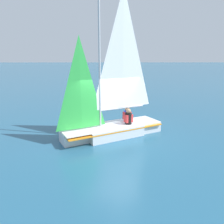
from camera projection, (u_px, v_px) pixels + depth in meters
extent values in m
plane|color=#235675|center=(112.00, 135.00, 9.67)|extent=(260.00, 260.00, 0.00)
cube|color=silver|center=(112.00, 130.00, 9.61)|extent=(2.40, 2.84, 0.46)
cube|color=silver|center=(74.00, 137.00, 8.82)|extent=(1.17, 1.27, 0.46)
cube|color=silver|center=(144.00, 125.00, 10.41)|extent=(1.55, 1.47, 0.46)
cube|color=orange|center=(112.00, 127.00, 9.58)|extent=(3.30, 4.55, 0.05)
cube|color=silver|center=(86.00, 129.00, 8.99)|extent=(2.10, 2.39, 0.04)
cylinder|color=#B7B7BC|center=(100.00, 58.00, 8.59)|extent=(0.08, 0.08, 5.75)
cylinder|color=#B7B7BC|center=(122.00, 108.00, 9.62)|extent=(1.06, 1.95, 0.07)
pyramid|color=white|center=(123.00, 50.00, 9.01)|extent=(0.99, 1.85, 4.88)
pyramid|color=green|center=(80.00, 84.00, 8.45)|extent=(0.74, 1.36, 3.60)
cube|color=black|center=(154.00, 124.00, 10.69)|extent=(0.06, 0.08, 0.32)
cube|color=black|center=(128.00, 129.00, 9.81)|extent=(0.34, 0.36, 0.45)
cylinder|color=black|center=(128.00, 119.00, 9.69)|extent=(0.40, 0.40, 0.50)
cube|color=red|center=(128.00, 118.00, 9.68)|extent=(0.39, 0.42, 0.35)
sphere|color=#A87A56|center=(128.00, 111.00, 9.60)|extent=(0.22, 0.22, 0.22)
cube|color=black|center=(127.00, 126.00, 10.25)|extent=(0.34, 0.36, 0.45)
cylinder|color=blue|center=(127.00, 116.00, 10.13)|extent=(0.40, 0.40, 0.50)
cube|color=red|center=(127.00, 115.00, 10.13)|extent=(0.39, 0.42, 0.35)
sphere|color=tan|center=(127.00, 109.00, 10.05)|extent=(0.22, 0.22, 0.22)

